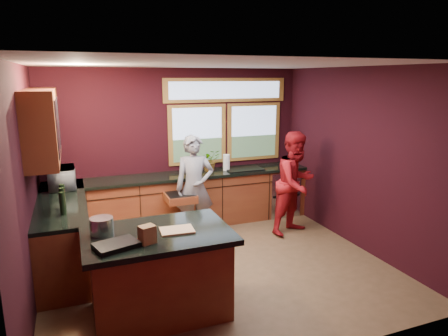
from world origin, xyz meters
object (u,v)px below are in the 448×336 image
island (159,272)px  stock_pot (102,226)px  person_red (296,183)px  cutting_board (177,230)px  person_grey (195,188)px

island → stock_pot: size_ratio=6.46×
person_red → island: bearing=-169.6°
person_red → cutting_board: (-2.40, -1.56, 0.10)m
person_grey → cutting_board: (-0.79, -1.95, 0.12)m
person_red → stock_pot: bearing=-176.4°
island → person_red: size_ratio=0.91×
island → stock_pot: stock_pot is taller
island → person_grey: (0.99, 1.90, 0.36)m
island → person_grey: person_grey is taller
person_grey → stock_pot: 2.33m
person_grey → person_red: size_ratio=0.98×
person_red → cutting_board: bearing=-166.7°
island → stock_pot: bearing=164.7°
island → person_red: person_red is taller
island → cutting_board: size_ratio=4.43×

